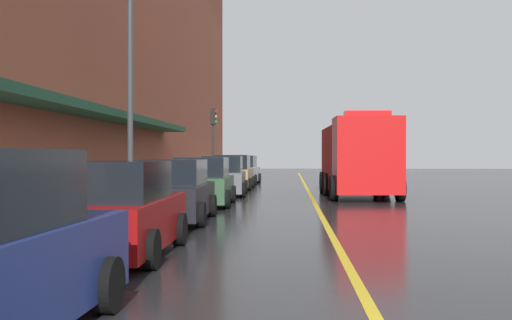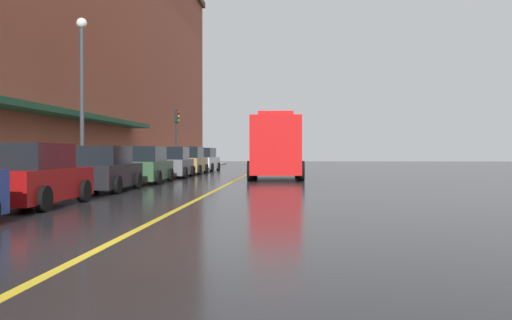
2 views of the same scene
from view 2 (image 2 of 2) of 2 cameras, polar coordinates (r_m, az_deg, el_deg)
The scene contains 15 objects.
ground_plane at distance 33.58m, azimuth -1.28°, elevation -1.66°, with size 112.00×112.00×0.00m, color #232326.
sidewalk_left at distance 34.66m, azimuth -11.55°, elevation -1.47°, with size 2.40×70.00×0.15m, color #9E9B93.
lane_center_stripe at distance 33.58m, azimuth -1.28°, elevation -1.65°, with size 0.16×70.00×0.01m, color gold.
brick_building_left at distance 36.32m, azimuth -20.32°, elevation 13.32°, with size 9.33×64.00×18.67m.
parked_car_1 at distance 15.88m, azimuth -21.81°, elevation -1.62°, with size 1.98×4.33×1.68m.
parked_car_2 at distance 21.31m, azimuth -15.20°, elevation -1.00°, with size 2.03×4.55×1.67m.
parked_car_3 at distance 26.59m, azimuth -11.34°, elevation -0.59°, with size 2.21×4.54×1.71m.
parked_car_4 at distance 32.03m, azimuth -8.54°, elevation -0.33°, with size 2.20×4.39×1.74m.
parked_car_5 at distance 37.15m, azimuth -6.87°, elevation -0.13°, with size 2.11×4.38×1.80m.
parked_car_6 at distance 42.93m, azimuth -5.45°, elevation -0.02°, with size 2.26×4.74×1.77m.
fire_truck at distance 30.93m, azimuth 2.05°, elevation 1.22°, with size 3.02×7.85×3.50m.
parking_meter_1 at distance 27.14m, azimuth -13.99°, elevation -0.03°, with size 0.14×0.18×1.33m.
parking_meter_2 at distance 43.03m, azimuth -7.40°, elevation 0.28°, with size 0.14×0.18×1.33m.
street_lamp_left at distance 24.90m, azimuth -17.28°, elevation 7.59°, with size 0.44×0.44×6.94m.
traffic_light_near at distance 40.25m, azimuth -8.09°, elevation 3.23°, with size 0.38×0.36×4.30m.
Camera 2 is at (2.84, -8.43, 1.44)m, focal length 39.33 mm.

